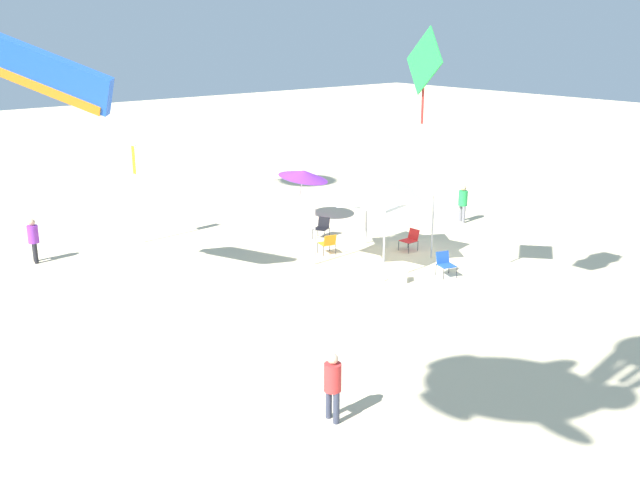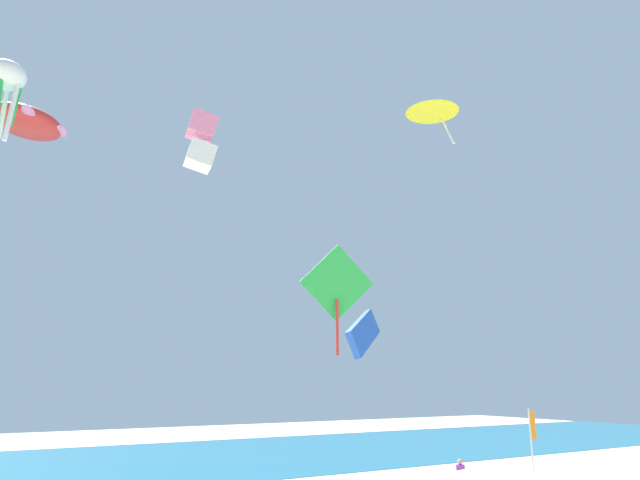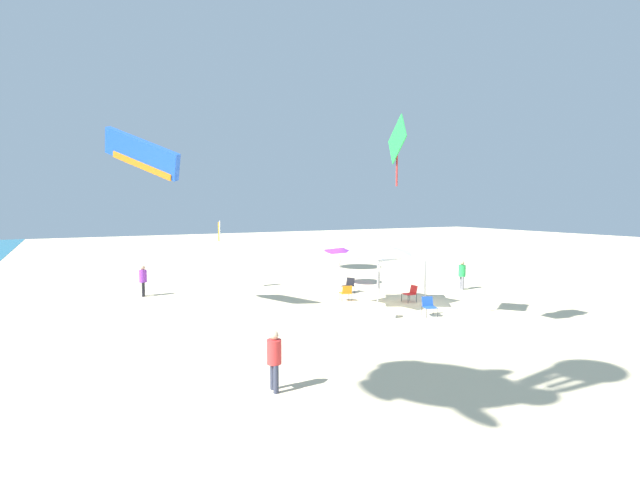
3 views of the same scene
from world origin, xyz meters
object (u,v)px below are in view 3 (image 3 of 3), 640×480
Objects in this scene: folding_chair_right_of_tent at (346,292)px; cooler_box at (389,313)px; beach_umbrella at (342,250)px; person_far_stroller at (462,273)px; kite_parafoil_blue at (141,154)px; canopy_tent at (379,250)px; kite_diamond_green at (397,142)px; banner_flag at (220,249)px; folding_chair_near_cooler at (349,284)px; folding_chair_left_of_tent at (411,292)px; folding_chair_facing_ocean at (429,305)px; person_watching_sky at (143,278)px; person_by_tent at (274,356)px.

folding_chair_right_of_tent is 1.12× the size of cooler_box.
person_far_stroller is (-4.73, -5.16, -1.11)m from beach_umbrella.
kite_parafoil_blue is at bearing 60.53° from cooler_box.
canopy_tent reaches higher than person_far_stroller.
kite_diamond_green is (-6.80, -8.44, 0.26)m from kite_parafoil_blue.
banner_flag reaches higher than beach_umbrella.
canopy_tent is 4.86× the size of folding_chair_right_of_tent.
folding_chair_right_of_tent is (-4.50, 2.43, -1.61)m from beach_umbrella.
cooler_box is 12.66m from kite_parafoil_blue.
folding_chair_near_cooler is at bearing -8.03° from canopy_tent.
kite_parafoil_blue is 1.25× the size of kite_diamond_green.
beach_umbrella is at bearing 63.82° from kite_parafoil_blue.
folding_chair_right_of_tent is at bearing 25.86° from canopy_tent.
folding_chair_left_of_tent is 10.90m from banner_flag.
folding_chair_facing_ocean is at bearing -24.07° from folding_chair_near_cooler.
cooler_box is at bearing -40.90° from person_far_stroller.
person_watching_sky is (6.17, 8.86, 0.49)m from folding_chair_right_of_tent.
person_far_stroller is (1.40, -4.79, 0.50)m from folding_chair_left_of_tent.
folding_chair_facing_ocean is 1.83m from cooler_box.
person_watching_sky is at bearing 9.60° from person_by_tent.
cooler_box is 8.56m from person_far_stroller.
person_by_tent is (-7.56, 10.51, 0.47)m from folding_chair_left_of_tent.
kite_diamond_green reaches higher than folding_chair_facing_ocean.
kite_diamond_green is (-0.97, 2.55, 6.82)m from folding_chair_facing_ocean.
person_by_tent reaches higher than folding_chair_left_of_tent.
banner_flag is 1.14× the size of kite_parafoil_blue.
kite_parafoil_blue is at bearing 5.68° from folding_chair_right_of_tent.
folding_chair_right_of_tent and folding_chair_left_of_tent have the same top height.
folding_chair_left_of_tent is 14.20m from kite_parafoil_blue.
person_far_stroller reaches higher than folding_chair_left_of_tent.
folding_chair_near_cooler is at bearing -110.31° from folding_chair_right_of_tent.
folding_chair_left_of_tent and folding_chair_facing_ocean have the same top height.
person_watching_sky is (7.84, 9.67, -1.75)m from canopy_tent.
beach_umbrella reaches higher than cooler_box.
folding_chair_right_of_tent is 1.00× the size of folding_chair_left_of_tent.
person_by_tent is at bearing 143.49° from beach_umbrella.
folding_chair_left_of_tent is at bearing 160.90° from kite_diamond_green.
kite_diamond_green reaches higher than folding_chair_left_of_tent.
kite_diamond_green is (-11.40, -3.75, 4.91)m from banner_flag.
beach_umbrella is 7.32m from banner_flag.
beach_umbrella is at bearing -14.75° from canopy_tent.
kite_parafoil_blue reaches higher than cooler_box.
banner_flag reaches higher than person_by_tent.
person_watching_sky is (10.58, 10.44, 0.49)m from folding_chair_facing_ocean.
banner_flag is (1.52, 7.15, 0.30)m from beach_umbrella.
banner_flag is at bearing -135.69° from folding_chair_left_of_tent.
folding_chair_near_cooler is 1.00× the size of folding_chair_left_of_tent.
cooler_box is at bearing 102.28° from folding_chair_right_of_tent.
person_by_tent is at bearing -34.47° from kite_diamond_green.
beach_umbrella is at bearing -31.25° from person_by_tent.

